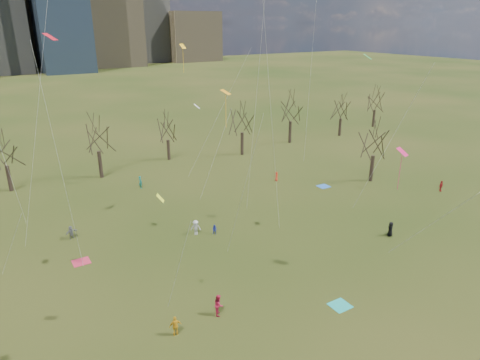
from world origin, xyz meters
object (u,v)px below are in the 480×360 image
blanket_navy (324,186)px  person_4 (176,326)px  person_2 (219,305)px  blanket_teal (340,305)px  blanket_crimson (81,262)px

blanket_navy → person_4: (-30.00, -17.35, 0.78)m
blanket_navy → person_4: bearing=-150.0°
person_4 → person_2: bearing=-164.3°
blanket_teal → blanket_crimson: size_ratio=1.00×
blanket_teal → person_2: bearing=154.6°
blanket_navy → person_2: bearing=-147.1°
blanket_teal → person_4: size_ratio=1.00×
blanket_navy → person_4: size_ratio=1.00×
blanket_teal → person_2: person_2 is taller
person_2 → blanket_crimson: bearing=57.8°
blanket_navy → blanket_crimson: size_ratio=1.00×
blanket_crimson → blanket_teal: bearing=-47.6°
blanket_navy → blanket_crimson: 33.81m
person_2 → person_4: 3.88m
person_2 → blanket_navy: bearing=-27.9°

